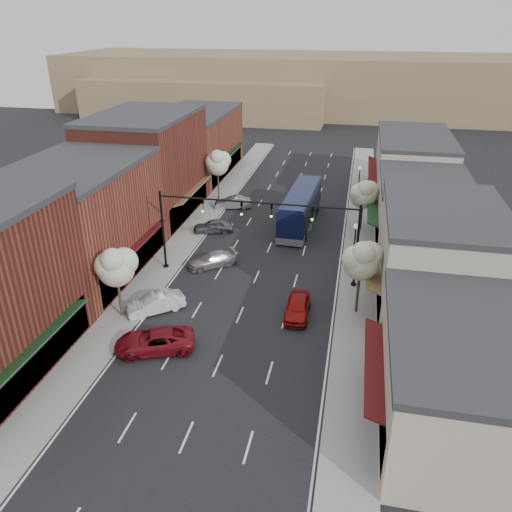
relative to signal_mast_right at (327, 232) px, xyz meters
The scene contains 29 objects.
ground 10.81m from the signal_mast_right, 125.10° to the right, with size 160.00×160.00×0.00m, color black.
sidewalk_left 18.10m from the signal_mast_right, 143.17° to the left, with size 2.80×73.00×0.15m, color gray.
sidewalk_right 11.78m from the signal_mast_right, 75.18° to the left, with size 2.80×73.00×0.15m, color gray.
curb_left 17.04m from the signal_mast_right, 140.24° to the left, with size 0.25×73.00×0.17m, color gray.
curb_right 11.53m from the signal_mast_right, 82.52° to the left, with size 0.25×73.00×0.17m, color gray.
bldg_left_midnear 19.95m from the signal_mast_right, behind, with size 10.14×14.10×9.40m.
bldg_left_midfar 23.22m from the signal_mast_right, 148.85° to the left, with size 10.14×14.10×10.90m.
bldg_left_far 34.32m from the signal_mast_right, 125.32° to the left, with size 10.14×18.10×8.40m.
bldg_right_near 16.25m from the signal_mast_right, 60.04° to the right, with size 9.14×12.10×5.90m.
bldg_right_midnear 8.37m from the signal_mast_right, 13.86° to the right, with size 9.14×12.10×7.90m.
bldg_right_midfar 12.94m from the signal_mast_right, 51.07° to the left, with size 9.14×12.10×6.40m.
bldg_right_far 25.35m from the signal_mast_right, 71.37° to the left, with size 9.14×16.10×7.40m.
hill_far 82.21m from the signal_mast_right, 93.92° to the left, with size 120.00×30.00×12.00m, color #7A6647.
hill_near 76.41m from the signal_mast_right, 113.63° to the left, with size 50.00×20.00×8.00m, color #7A6647.
signal_mast_right is the anchor object (origin of this frame).
signal_mast_left 11.24m from the signal_mast_right, behind, with size 8.22×0.46×7.00m.
tree_right_near 4.89m from the signal_mast_right, 56.09° to the right, with size 2.85×2.65×5.95m.
tree_right_far 12.27m from the signal_mast_right, 77.15° to the left, with size 2.85×2.65×5.43m.
tree_left_near 16.05m from the signal_mast_right, 149.86° to the right, with size 2.85×2.65×5.69m.
tree_left_far 22.68m from the signal_mast_right, 127.71° to the left, with size 2.85×2.65×6.13m.
lamp_post_near 3.69m from the signal_mast_right, 48.95° to the left, with size 0.44×0.44×4.44m.
lamp_post_far 20.19m from the signal_mast_right, 83.78° to the left, with size 0.44×0.44×4.44m.
coach_bus 13.06m from the signal_mast_right, 105.92° to the left, with size 3.19×12.08×3.66m.
red_hatchback 6.69m from the signal_mast_right, 105.98° to the right, with size 1.69×4.20×1.43m, color #950F0A.
parked_car_a 15.60m from the signal_mast_right, 131.66° to the right, with size 2.38×5.17×1.44m, color maroon.
parked_car_b 14.18m from the signal_mast_right, 150.15° to the right, with size 1.49×4.27×1.41m, color silver.
parked_car_c 10.67m from the signal_mast_right, behind, with size 1.76×4.33×1.26m, color #9A9A9F.
parked_car_d 15.08m from the signal_mast_right, 144.31° to the left, with size 1.59×3.96×1.35m, color #4F5056.
parked_car_e 19.90m from the signal_mast_right, 126.57° to the left, with size 1.42×4.08×1.35m, color gray.
Camera 1 is at (7.47, -28.10, 19.79)m, focal length 35.00 mm.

